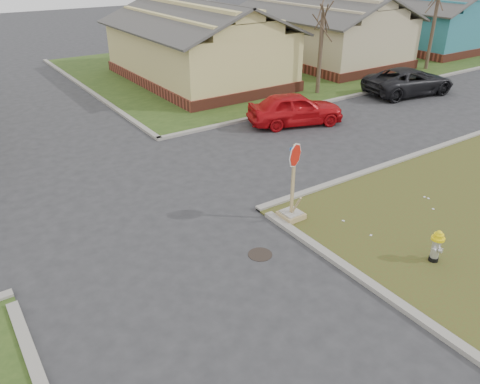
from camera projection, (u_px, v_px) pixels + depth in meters
ground at (176, 274)px, 11.55m from camera, size 120.00×120.00×0.00m
verge_far_right at (326, 54)px, 35.71m from camera, size 37.00×19.00×0.05m
curbs at (106, 196)px, 15.23m from camera, size 80.00×40.00×0.12m
manhole at (260, 254)px, 12.28m from camera, size 0.64×0.64×0.01m
side_house_yellow at (197, 43)px, 27.64m from camera, size 7.60×11.60×4.70m
side_house_tan at (322, 29)px, 32.61m from camera, size 7.60×11.60×4.70m
side_house_teal at (414, 18)px, 37.59m from camera, size 7.60×11.60×4.70m
tree_mid_right at (320, 54)px, 25.02m from camera, size 0.22×0.22×4.20m
tree_far_right at (432, 31)px, 30.08m from camera, size 0.22×0.22×4.76m
fire_hydrant at (437, 244)px, 11.74m from camera, size 0.33×0.33×0.89m
stop_sign at (292, 202)px, 13.64m from camera, size 0.67×0.66×2.37m
red_sedan at (295, 109)px, 21.10m from camera, size 4.63×3.02×1.47m
dark_pickup at (409, 81)px, 25.57m from camera, size 5.46×3.20×1.43m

